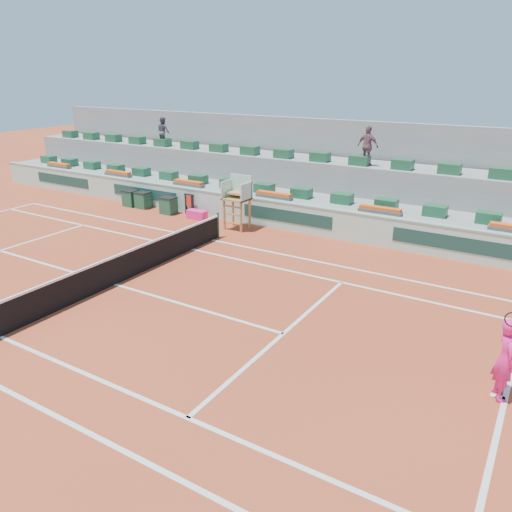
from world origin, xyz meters
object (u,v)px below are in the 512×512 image
(umpire_chair, at_px, (238,195))
(tennis_player, at_px, (506,359))
(player_bag, at_px, (197,215))
(drink_cooler_a, at_px, (168,205))

(umpire_chair, bearing_deg, tennis_player, -32.54)
(umpire_chair, bearing_deg, player_bag, 175.40)
(umpire_chair, distance_m, tennis_player, 13.94)
(player_bag, bearing_deg, drink_cooler_a, 178.42)
(player_bag, relative_size, umpire_chair, 0.41)
(player_bag, distance_m, umpire_chair, 2.85)
(player_bag, relative_size, drink_cooler_a, 1.16)
(player_bag, relative_size, tennis_player, 0.43)
(drink_cooler_a, height_order, tennis_player, tennis_player)
(drink_cooler_a, bearing_deg, tennis_player, -25.73)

